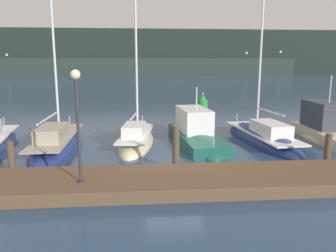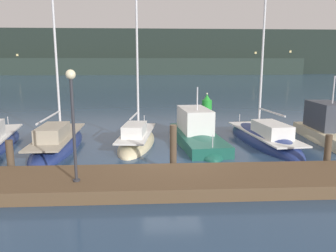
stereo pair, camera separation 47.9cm
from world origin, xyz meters
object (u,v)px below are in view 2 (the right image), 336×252
at_px(dock_lamppost, 72,107).
at_px(channel_buoy, 207,106).
at_px(sailboat_berth_6, 263,141).
at_px(sailboat_berth_4, 137,141).
at_px(sailboat_berth_3, 58,145).
at_px(motorboat_berth_7, 329,134).
at_px(motorboat_berth_5, 197,138).

bearing_deg(dock_lamppost, channel_buoy, 67.03).
height_order(sailboat_berth_6, channel_buoy, sailboat_berth_6).
relative_size(sailboat_berth_6, channel_buoy, 6.30).
bearing_deg(channel_buoy, sailboat_berth_4, -117.72).
bearing_deg(sailboat_berth_4, sailboat_berth_3, -172.17).
relative_size(sailboat_berth_6, motorboat_berth_7, 1.72).
distance_m(sailboat_berth_4, dock_lamppost, 7.66).
relative_size(motorboat_berth_5, channel_buoy, 4.12).
xyz_separation_m(sailboat_berth_3, sailboat_berth_6, (11.19, 0.48, -0.03)).
bearing_deg(sailboat_berth_3, motorboat_berth_7, 2.90).
height_order(sailboat_berth_4, motorboat_berth_7, sailboat_berth_4).
relative_size(sailboat_berth_4, sailboat_berth_6, 0.76).
distance_m(sailboat_berth_3, dock_lamppost, 7.30).
bearing_deg(channel_buoy, dock_lamppost, -112.97).
xyz_separation_m(sailboat_berth_3, motorboat_berth_7, (15.14, 0.77, 0.22)).
distance_m(sailboat_berth_3, motorboat_berth_5, 7.48).
height_order(motorboat_berth_7, channel_buoy, motorboat_berth_7).
xyz_separation_m(sailboat_berth_4, motorboat_berth_7, (11.01, 0.20, 0.22)).
bearing_deg(dock_lamppost, sailboat_berth_3, 110.25).
bearing_deg(channel_buoy, sailboat_berth_6, -83.48).
bearing_deg(sailboat_berth_3, sailboat_berth_6, 2.47).
height_order(sailboat_berth_3, motorboat_berth_7, sailboat_berth_3).
relative_size(sailboat_berth_4, dock_lamppost, 2.30).
xyz_separation_m(sailboat_berth_4, motorboat_berth_5, (3.32, 0.08, 0.13)).
bearing_deg(motorboat_berth_5, sailboat_berth_4, -178.61).
height_order(sailboat_berth_3, motorboat_berth_5, sailboat_berth_3).
distance_m(sailboat_berth_3, sailboat_berth_4, 4.16).
distance_m(motorboat_berth_5, motorboat_berth_7, 7.69).
distance_m(motorboat_berth_5, sailboat_berth_6, 3.75).
bearing_deg(sailboat_berth_3, motorboat_berth_5, 4.97).
bearing_deg(dock_lamppost, motorboat_berth_5, 53.69).
relative_size(sailboat_berth_3, sailboat_berth_4, 1.15).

